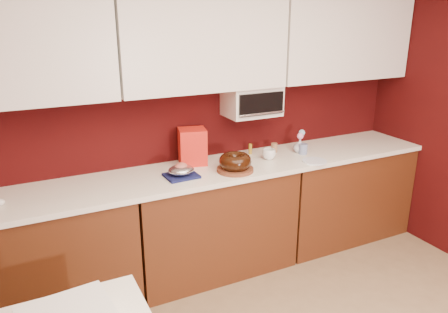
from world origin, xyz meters
name	(u,v)px	position (x,y,z in m)	size (l,w,h in m)	color
wall_back	(195,117)	(0.00, 2.25, 1.25)	(4.00, 0.02, 2.50)	#380707
base_cabinet_left	(38,261)	(-1.33, 1.94, 0.43)	(1.31, 0.58, 0.86)	#4F240F
base_cabinet_center	(212,222)	(0.00, 1.94, 0.43)	(1.31, 0.58, 0.86)	#4F240F
base_cabinet_right	(339,194)	(1.33, 1.94, 0.43)	(1.31, 0.58, 0.86)	#4F240F
countertop	(211,171)	(0.00, 1.94, 0.88)	(4.00, 0.62, 0.04)	white
upper_cabinet_left	(6,50)	(-1.33, 2.08, 1.85)	(1.31, 0.33, 0.70)	white
upper_cabinet_center	(202,44)	(0.00, 2.08, 1.85)	(1.31, 0.33, 0.70)	white
upper_cabinet_right	(341,39)	(1.33, 2.08, 1.85)	(1.31, 0.33, 0.70)	white
toaster_oven	(252,101)	(0.45, 2.10, 1.38)	(0.45, 0.30, 0.25)	white
toaster_oven_door	(262,104)	(0.45, 1.94, 1.38)	(0.40, 0.02, 0.18)	black
toaster_oven_handle	(262,114)	(0.45, 1.93, 1.30)	(0.02, 0.02, 0.42)	silver
cake_base	(235,170)	(0.14, 1.80, 0.91)	(0.29, 0.29, 0.03)	brown
bundt_cake	(235,161)	(0.14, 1.80, 0.98)	(0.25, 0.25, 0.10)	black
navy_towel	(181,176)	(-0.28, 1.87, 0.91)	(0.24, 0.20, 0.02)	#121747
foil_ham_nest	(181,170)	(-0.28, 1.87, 0.96)	(0.20, 0.17, 0.07)	silver
roasted_ham	(181,167)	(-0.28, 1.87, 0.98)	(0.10, 0.08, 0.06)	#C6685A
pandoro_box	(192,146)	(-0.09, 2.12, 1.05)	(0.21, 0.19, 0.29)	red
dark_pan	(233,159)	(0.24, 2.03, 0.92)	(0.20, 0.20, 0.04)	black
coffee_mug	(269,153)	(0.53, 1.93, 0.95)	(0.10, 0.10, 0.11)	white
blue_jar	(303,149)	(0.87, 1.93, 0.94)	(0.08, 0.08, 0.09)	navy
flower_vase	(300,145)	(0.87, 1.98, 0.97)	(0.09, 0.09, 0.13)	silver
flower_pink	(300,136)	(0.87, 1.98, 1.05)	(0.06, 0.06, 0.06)	#FD92C3
flower_blue	(302,133)	(0.90, 2.00, 1.07)	(0.06, 0.06, 0.06)	#8EC2E3
china_plate	(315,161)	(0.83, 1.71, 0.91)	(0.20, 0.20, 0.01)	white
amber_bottle	(250,149)	(0.46, 2.13, 0.95)	(0.03, 0.03, 0.09)	olive
paper_cup	(274,148)	(0.67, 2.08, 0.94)	(0.05, 0.05, 0.08)	#906341
egg_right	(0,202)	(-1.50, 1.90, 0.92)	(0.06, 0.04, 0.04)	silver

